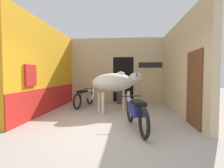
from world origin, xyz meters
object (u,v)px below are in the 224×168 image
motorcycle_far (84,97)px  shopkeeper_seated (120,91)px  motorcycle_near (136,111)px  cow (117,82)px  plastic_stool (126,98)px

motorcycle_far → shopkeeper_seated: bearing=32.1°
motorcycle_near → motorcycle_far: bearing=125.3°
motorcycle_near → shopkeeper_seated: size_ratio=1.80×
cow → plastic_stool: 2.20m
motorcycle_near → plastic_stool: size_ratio=4.89×
motorcycle_near → plastic_stool: bearing=93.9°
shopkeeper_seated → plastic_stool: shopkeeper_seated is taller
cow → motorcycle_far: 1.80m
cow → shopkeeper_seated: size_ratio=1.81×
plastic_stool → motorcycle_far: bearing=-147.2°
motorcycle_near → plastic_stool: (-0.28, 4.07, -0.23)m
motorcycle_far → plastic_stool: motorcycle_far is taller
motorcycle_near → cow: bearing=106.6°
motorcycle_far → shopkeeper_seated: (1.49, 0.93, 0.16)m
cow → motorcycle_near: (0.62, -2.09, -0.64)m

